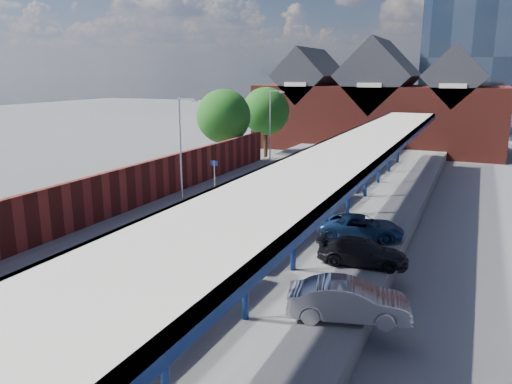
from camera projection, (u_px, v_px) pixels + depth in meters
ground at (307, 196)px, 39.64m from camera, size 240.00×240.00×0.00m
ballast_bed at (255, 232)px, 30.75m from camera, size 6.00×76.00×0.06m
rails at (255, 230)px, 30.73m from camera, size 4.51×76.00×0.14m
left_platform at (179, 214)px, 32.83m from camera, size 5.00×76.00×1.00m
right_platform at (352, 237)px, 28.26m from camera, size 6.00×76.00×1.00m
coping_left at (210, 211)px, 31.77m from camera, size 0.30×76.00×0.05m
coping_right at (304, 222)px, 29.27m from camera, size 0.30×76.00×0.05m
yellow_line at (202, 210)px, 32.01m from camera, size 0.14×76.00×0.01m
train at (317, 177)px, 36.54m from camera, size 3.16×65.96×3.45m
canopy at (355, 149)px, 29.09m from camera, size 4.50×52.00×4.48m
lamp_post_c at (182, 142)px, 33.90m from camera, size 1.48×0.18×7.00m
lamp_post_d at (271, 122)px, 48.10m from camera, size 1.48×0.18×7.00m
platform_sign at (214, 172)px, 35.67m from camera, size 0.55×0.08×2.50m
brick_wall at (75, 205)px, 27.67m from camera, size 0.35×50.00×3.86m
station_building at (378, 106)px, 63.22m from camera, size 30.00×12.12×13.78m
glass_tower at (478, 0)px, 75.34m from camera, size 14.20×14.20×40.30m
tree_near at (225, 118)px, 47.74m from camera, size 5.20×5.20×8.10m
tree_far at (267, 112)px, 54.44m from camera, size 5.20×5.20×8.10m
parked_car_silver at (348, 301)px, 17.71m from camera, size 4.57×2.58×1.43m
parked_car_dark at (363, 252)px, 22.84m from camera, size 4.23×2.00×1.19m
parked_car_blue at (361, 227)px, 26.47m from camera, size 4.82×3.03×1.24m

